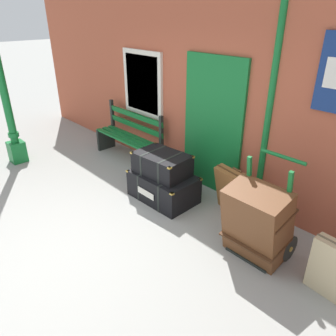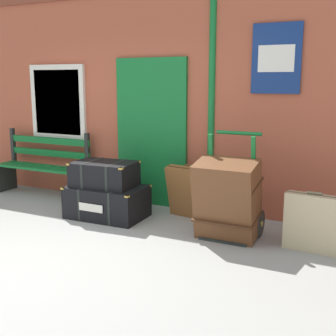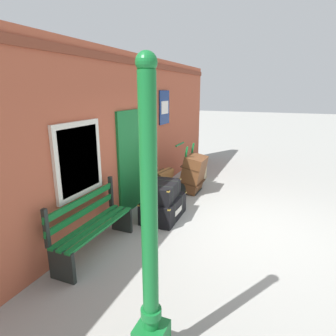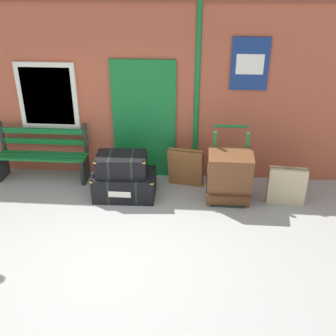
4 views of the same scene
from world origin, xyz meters
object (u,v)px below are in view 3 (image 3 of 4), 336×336
porters_trolley (187,180)px  suitcase_charcoal (201,170)px  platform_bench (92,226)px  suitcase_slate (163,184)px  large_brown_trunk (193,173)px  lamp_post (150,266)px  steamer_trunk_base (163,208)px  steamer_trunk_middle (162,191)px

porters_trolley → suitcase_charcoal: 0.93m
platform_bench → suitcase_charcoal: platform_bench is taller
platform_bench → suitcase_slate: platform_bench is taller
large_brown_trunk → suitcase_charcoal: 0.95m
lamp_post → steamer_trunk_base: lamp_post is taller
steamer_trunk_base → porters_trolley: 1.70m
lamp_post → steamer_trunk_base: (2.94, 1.13, -0.82)m
porters_trolley → suitcase_charcoal: size_ratio=1.84×
large_brown_trunk → steamer_trunk_base: bearing=176.9°
lamp_post → suitcase_slate: lamp_post is taller
steamer_trunk_middle → suitcase_slate: size_ratio=1.19×
porters_trolley → suitcase_charcoal: porters_trolley is taller
steamer_trunk_base → porters_trolley: (1.69, 0.08, 0.06)m
suitcase_charcoal → steamer_trunk_middle: bearing=179.4°
platform_bench → steamer_trunk_base: (1.56, -0.54, -0.23)m
platform_bench → porters_trolley: size_ratio=1.33×
lamp_post → large_brown_trunk: (4.63, 1.04, -0.56)m
platform_bench → large_brown_trunk: (3.25, -0.63, 0.03)m
suitcase_slate → platform_bench: bearing=177.9°
lamp_post → porters_trolley: bearing=14.7°
large_brown_trunk → lamp_post: bearing=-167.3°
steamer_trunk_base → large_brown_trunk: size_ratio=1.09×
porters_trolley → suitcase_slate: bearing=152.6°
lamp_post → large_brown_trunk: size_ratio=2.91×
steamer_trunk_middle → suitcase_charcoal: steamer_trunk_middle is taller
lamp_post → porters_trolley: lamp_post is taller
porters_trolley → suitcase_slate: size_ratio=1.69×
lamp_post → steamer_trunk_base: 3.25m
platform_bench → steamer_trunk_middle: (1.52, -0.53, 0.14)m
lamp_post → steamer_trunk_middle: lamp_post is taller
platform_bench → large_brown_trunk: size_ratio=1.69×
large_brown_trunk → suitcase_slate: 0.89m
steamer_trunk_base → suitcase_charcoal: (2.62, -0.02, 0.10)m
steamer_trunk_base → large_brown_trunk: large_brown_trunk is taller
platform_bench → steamer_trunk_middle: size_ratio=1.88×
steamer_trunk_base → steamer_trunk_middle: size_ratio=1.21×
porters_trolley → suitcase_slate: 0.79m
lamp_post → large_brown_trunk: lamp_post is taller
large_brown_trunk → steamer_trunk_middle: bearing=176.6°
large_brown_trunk → suitcase_charcoal: large_brown_trunk is taller
large_brown_trunk → platform_bench: bearing=169.0°
lamp_post → large_brown_trunk: bearing=12.7°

